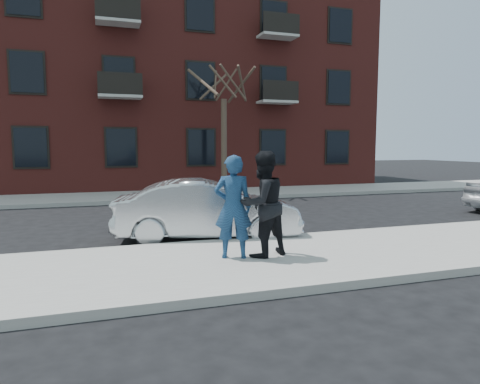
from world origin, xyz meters
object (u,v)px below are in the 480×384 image
object	(u,v)px
street_tree	(224,72)
man_peacoat	(263,204)
silver_sedan	(207,210)
man_hoodie	(233,207)

from	to	relation	value
street_tree	man_peacoat	distance (m)	12.19
silver_sedan	man_peacoat	world-z (taller)	man_peacoat
silver_sedan	man_peacoat	xyz separation A→B (m)	(0.49, -2.42, 0.44)
man_hoodie	man_peacoat	world-z (taller)	man_peacoat
silver_sedan	man_hoodie	xyz separation A→B (m)	(-0.08, -2.36, 0.40)
silver_sedan	man_hoodie	bearing A→B (deg)	-171.34
silver_sedan	man_hoodie	distance (m)	2.39
man_peacoat	silver_sedan	bearing A→B (deg)	-96.67
man_hoodie	man_peacoat	distance (m)	0.58
silver_sedan	man_hoodie	world-z (taller)	man_hoodie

